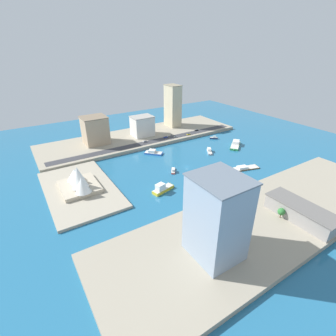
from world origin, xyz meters
The scene contains 25 objects.
ground_plane centered at (0.00, 0.00, 0.00)m, with size 440.00×440.00×0.00m, color #23668E.
quay_west centered at (-93.33, 0.00, 1.77)m, with size 70.00×240.00×3.54m, color #9E937F.
quay_east centered at (93.33, 0.00, 1.77)m, with size 70.00×240.00×3.54m, color #9E937F.
peninsula_point centered at (11.76, 97.09, 1.00)m, with size 89.16×50.88×2.00m, color #A89E89.
road_strip centered at (68.13, 0.00, 3.62)m, with size 10.58×228.00×0.15m, color #38383D.
patrol_launch_navy centered at (44.26, -73.22, 1.35)m, with size 8.92×9.71×3.81m.
tugboat_red centered at (-1.53, 16.33, 1.27)m, with size 11.60×9.34×3.79m.
catamaran_blue centered at (43.90, 11.79, 1.60)m, with size 19.06×18.57×4.46m.
barge_flat_brown centered at (-32.65, -43.37, 1.03)m, with size 14.06×26.14×3.01m.
ferry_yellow_fast centered at (-24.98, 42.20, 2.62)m, with size 10.51×20.97×7.50m.
ferry_green_doubledeck centered at (12.81, -77.89, 1.98)m, with size 22.83×26.03×5.60m.
yacht_sleek_gray centered at (14.94, -41.04, 1.56)m, with size 14.86×11.40×4.14m.
apartment_midrise_tan centered at (98.03, 54.73, 18.72)m, with size 24.54×26.58×30.28m.
office_block_beige centered at (107.41, -54.45, 30.39)m, with size 22.24×15.39×53.63m.
tower_tall_glass centered at (-98.04, 53.88, 26.73)m, with size 27.49×24.64×46.30m.
carpark_squat_concrete centered at (-106.02, -12.85, 8.68)m, with size 44.75×16.68×10.21m.
hotel_broad_white centered at (93.50, -1.48, 15.41)m, with size 20.14×25.54×23.66m.
van_white centered at (65.96, -31.62, 4.45)m, with size 1.98×4.93×1.54m.
taxi_yellow_cab centered at (64.50, -49.73, 4.49)m, with size 2.14×4.60×1.63m.
suv_black centered at (71.84, -68.07, 4.39)m, with size 1.95×5.23×1.38m.
hatchback_blue centered at (70.98, -20.57, 4.44)m, with size 1.96×5.22×1.50m.
sedan_silver centered at (70.66, 7.38, 4.46)m, with size 1.91×5.23×1.54m.
traffic_light_waterfront centered at (62.00, -23.01, 7.89)m, with size 0.36×0.36×6.50m.
opera_landmark centered at (11.09, 97.09, 9.43)m, with size 36.74×28.50×20.99m.
park_tree_cluster centered at (-95.44, -13.04, 8.77)m, with size 12.13×22.34×8.59m.
Camera 1 is at (-170.41, 129.06, 106.32)m, focal length 26.77 mm.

